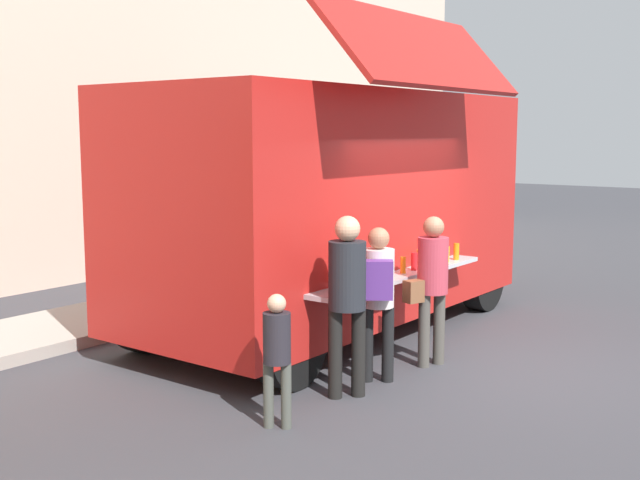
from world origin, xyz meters
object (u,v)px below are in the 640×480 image
(customer_rear_waiting, at_px, (347,290))
(trash_bin, at_px, (356,242))
(customer_front_ordering, at_px, (432,278))
(child_near_queue, at_px, (277,349))
(food_truck_main, at_px, (334,202))
(customer_mid_with_backpack, at_px, (378,289))

(customer_rear_waiting, bearing_deg, trash_bin, -17.73)
(customer_front_ordering, distance_m, child_near_queue, 2.46)
(food_truck_main, xyz_separation_m, trash_bin, (3.96, 2.32, -1.16))
(trash_bin, height_order, customer_front_ordering, customer_front_ordering)
(trash_bin, distance_m, customer_front_ordering, 6.24)
(customer_front_ordering, height_order, child_near_queue, customer_front_ordering)
(child_near_queue, bearing_deg, food_truck_main, -0.35)
(food_truck_main, bearing_deg, customer_front_ordering, -110.46)
(customer_mid_with_backpack, height_order, child_near_queue, customer_mid_with_backpack)
(trash_bin, xyz_separation_m, customer_mid_with_backpack, (-5.50, -3.99, 0.47))
(child_near_queue, bearing_deg, customer_front_ordering, -32.15)
(food_truck_main, relative_size, customer_mid_with_backpack, 3.62)
(food_truck_main, relative_size, customer_front_ordering, 3.51)
(trash_bin, height_order, child_near_queue, child_near_queue)
(customer_mid_with_backpack, bearing_deg, customer_rear_waiting, 145.57)
(customer_front_ordering, height_order, customer_mid_with_backpack, customer_front_ordering)
(customer_front_ordering, bearing_deg, trash_bin, -28.57)
(trash_bin, xyz_separation_m, child_near_queue, (-7.09, -3.97, 0.20))
(food_truck_main, distance_m, customer_front_ordering, 2.06)
(trash_bin, height_order, customer_mid_with_backpack, customer_mid_with_backpack)
(trash_bin, distance_m, child_near_queue, 8.12)
(trash_bin, bearing_deg, customer_rear_waiting, -146.63)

